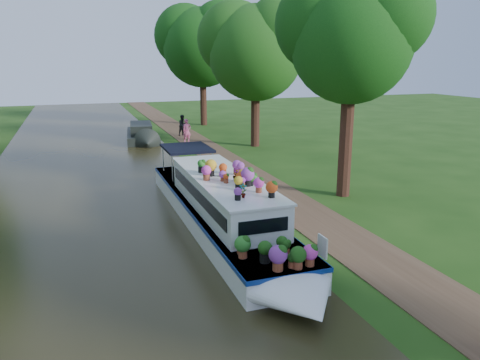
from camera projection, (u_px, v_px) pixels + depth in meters
name	position (u px, v px, depth m)	size (l,w,h in m)	color
ground	(293.00, 229.00, 15.87)	(100.00, 100.00, 0.00)	#1B3E0F
canal_water	(111.00, 253.00, 13.92)	(10.00, 100.00, 0.02)	black
towpath	(324.00, 225.00, 16.26)	(2.20, 100.00, 0.03)	#493322
plant_boat	(224.00, 207.00, 15.51)	(2.29, 13.52, 2.27)	white
tree_near_overhang	(351.00, 33.00, 18.23)	(5.52, 5.28, 8.99)	black
tree_near_mid	(255.00, 45.00, 29.45)	(6.90, 6.60, 9.40)	black
tree_near_far	(202.00, 41.00, 39.17)	(7.59, 7.26, 10.30)	black
second_boat	(141.00, 134.00, 32.75)	(2.46, 6.55, 1.23)	black
pedestrian_pink	(187.00, 131.00, 31.81)	(0.60, 0.39, 1.64)	#CA539D
pedestrian_dark	(183.00, 125.00, 34.86)	(0.75, 0.59, 1.55)	black
verge_plant	(272.00, 213.00, 16.81)	(0.42, 0.37, 0.47)	#1B5C20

